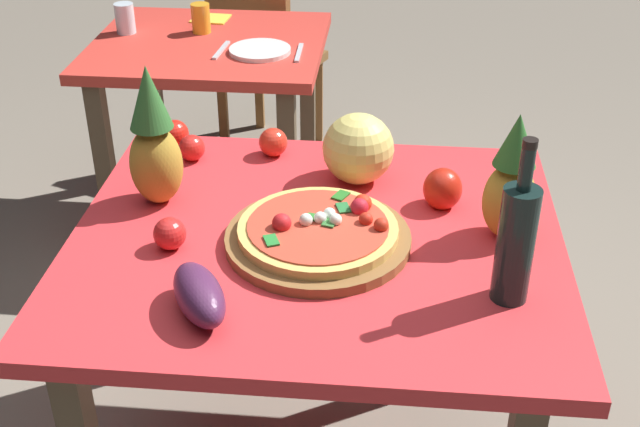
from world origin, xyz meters
name	(u,v)px	position (x,y,z in m)	size (l,w,h in m)	color
display_table	(316,268)	(0.00, 0.00, 0.67)	(1.13, 0.98, 0.76)	brown
background_table	(210,74)	(-0.53, 1.29, 0.63)	(0.85, 0.76, 0.76)	brown
dining_chair	(261,56)	(-0.43, 1.90, 0.48)	(0.52, 0.52, 0.85)	brown
pizza_board	(318,239)	(0.01, -0.04, 0.77)	(0.42, 0.42, 0.03)	brown
pizza	(320,228)	(0.01, -0.03, 0.80)	(0.36, 0.36, 0.06)	#E1B65A
wine_bottle	(516,241)	(0.42, -0.20, 0.90)	(0.08, 0.08, 0.36)	black
pineapple_left	(154,143)	(-0.40, 0.12, 0.92)	(0.13, 0.13, 0.35)	#AF892D
pineapple_right	(511,183)	(0.43, 0.04, 0.90)	(0.12, 0.12, 0.30)	gold
melon	(358,149)	(0.08, 0.27, 0.85)	(0.18, 0.18, 0.18)	#E4D46E
bell_pepper	(443,189)	(0.29, 0.16, 0.81)	(0.09, 0.09, 0.10)	red
eggplant	(199,295)	(-0.20, -0.31, 0.81)	(0.20, 0.09, 0.09)	#4E2448
tomato_by_bottle	(192,148)	(-0.37, 0.35, 0.80)	(0.07, 0.07, 0.07)	red
tomato_at_corner	(273,142)	(-0.16, 0.39, 0.80)	(0.08, 0.08, 0.08)	red
tomato_beside_pepper	(175,134)	(-0.43, 0.42, 0.80)	(0.08, 0.08, 0.08)	red
tomato_near_board	(170,234)	(-0.32, -0.08, 0.80)	(0.07, 0.07, 0.07)	red
drinking_glass_juice	(201,18)	(-0.57, 1.38, 0.82)	(0.07, 0.07, 0.11)	orange
drinking_glass_water	(125,18)	(-0.85, 1.35, 0.82)	(0.07, 0.07, 0.11)	silver
dinner_plate	(260,50)	(-0.32, 1.19, 0.77)	(0.22, 0.22, 0.02)	white
fork_utensil	(221,50)	(-0.46, 1.19, 0.77)	(0.02, 0.18, 0.01)	silver
knife_utensil	(299,53)	(-0.18, 1.19, 0.77)	(0.02, 0.18, 0.01)	silver
napkin_folded	(211,19)	(-0.57, 1.54, 0.76)	(0.14, 0.12, 0.01)	yellow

